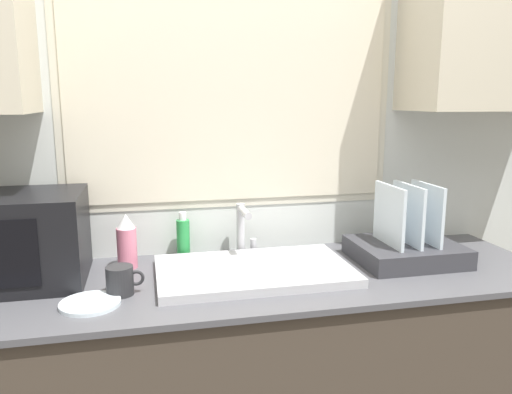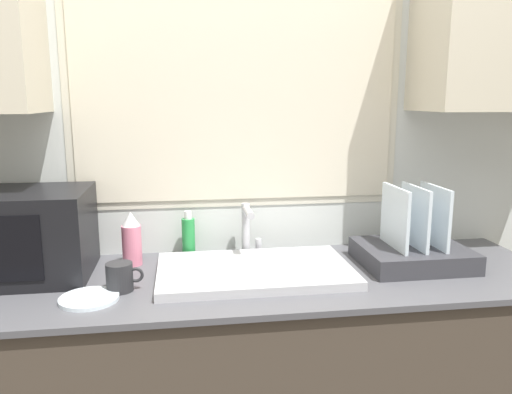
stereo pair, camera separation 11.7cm
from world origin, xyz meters
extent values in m
cube|color=#4C4C51|center=(0.00, 0.31, 0.88)|extent=(2.15, 0.65, 0.02)
cube|color=silver|center=(0.00, 0.65, 1.30)|extent=(6.00, 0.06, 2.60)
cube|color=beige|center=(0.00, 0.62, 1.51)|extent=(1.28, 0.01, 0.87)
cube|color=beige|center=(0.00, 0.62, 1.51)|extent=(1.22, 0.01, 0.81)
cube|color=beige|center=(0.99, 0.46, 1.78)|extent=(0.64, 0.32, 0.68)
cube|color=#B2B2B7|center=(0.02, 0.31, 0.91)|extent=(0.66, 0.41, 0.03)
cylinder|color=#B7B7BC|center=(0.02, 0.55, 0.99)|extent=(0.03, 0.03, 0.20)
cylinder|color=#B7B7BC|center=(0.02, 0.48, 1.08)|extent=(0.03, 0.15, 0.03)
cylinder|color=#B7B7BC|center=(0.07, 0.55, 0.92)|extent=(0.02, 0.02, 0.06)
cube|color=black|center=(-0.76, 0.42, 1.04)|extent=(0.45, 0.35, 0.30)
cube|color=#333338|center=(0.61, 0.34, 0.93)|extent=(0.38, 0.32, 0.07)
cube|color=silver|center=(0.53, 0.34, 1.07)|extent=(0.01, 0.22, 0.22)
cube|color=silver|center=(0.61, 0.34, 1.07)|extent=(0.01, 0.22, 0.22)
cube|color=silver|center=(0.68, 0.34, 1.07)|extent=(0.01, 0.22, 0.22)
cylinder|color=#D8728C|center=(-0.40, 0.49, 0.97)|extent=(0.07, 0.07, 0.15)
cone|color=silver|center=(-0.40, 0.49, 1.06)|extent=(0.06, 0.06, 0.05)
cylinder|color=#268C3F|center=(-0.20, 0.56, 0.97)|extent=(0.05, 0.05, 0.15)
cylinder|color=white|center=(-0.20, 0.56, 1.05)|extent=(0.03, 0.03, 0.03)
cylinder|color=#262628|center=(-0.42, 0.23, 0.94)|extent=(0.08, 0.08, 0.09)
torus|color=#262628|center=(-0.37, 0.23, 0.94)|extent=(0.05, 0.01, 0.05)
cylinder|color=silver|center=(-0.50, 0.17, 0.90)|extent=(0.18, 0.18, 0.01)
camera|label=1|loc=(-0.33, -1.28, 1.49)|focal=35.00mm
camera|label=2|loc=(-0.22, -1.30, 1.49)|focal=35.00mm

